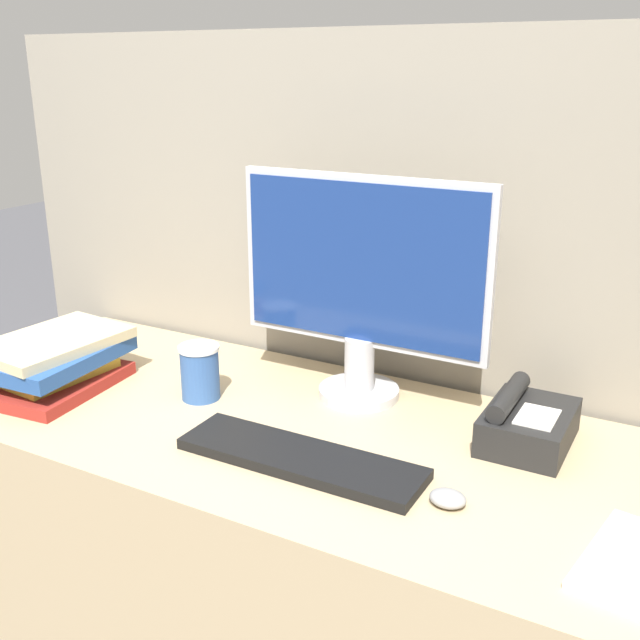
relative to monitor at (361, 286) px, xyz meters
The scene contains 8 objects.
cubicle_panel_rear 0.30m from the monitor, 96.46° to the left, with size 2.09×0.04×1.51m.
desk 0.65m from the monitor, 95.76° to the right, with size 1.69×0.64×0.76m.
monitor is the anchor object (origin of this frame).
keyboard 0.39m from the monitor, 83.87° to the right, with size 0.45×0.13×0.02m.
mouse 0.49m from the monitor, 45.20° to the right, with size 0.06×0.05×0.03m.
coffee_cup 0.39m from the monitor, 149.76° to the right, with size 0.09×0.09×0.12m.
book_stack 0.69m from the monitor, 155.76° to the right, with size 0.25×0.33×0.11m.
desk_telephone 0.42m from the monitor, ahead, with size 0.15×0.21×0.10m.
Camera 1 is at (0.65, -0.81, 1.43)m, focal length 42.00 mm.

